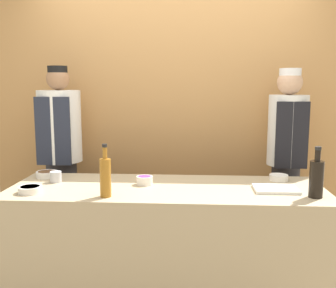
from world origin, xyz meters
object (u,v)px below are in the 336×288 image
(cutting_board, at_px, (276,189))
(sauce_bowl_yellow, at_px, (279,177))
(bottle_soy, at_px, (316,178))
(bottle_amber, at_px, (105,176))
(sauce_bowl_brown, at_px, (47,174))
(cup_steel, at_px, (56,177))
(sauce_bowl_orange, at_px, (30,189))
(chef_right, at_px, (286,162))
(chef_left, at_px, (61,159))
(sauce_bowl_purple, at_px, (145,180))

(cutting_board, bearing_deg, sauce_bowl_yellow, 74.34)
(bottle_soy, height_order, bottle_amber, bottle_amber)
(bottle_amber, bearing_deg, sauce_bowl_brown, 138.98)
(cup_steel, bearing_deg, sauce_bowl_brown, 130.07)
(sauce_bowl_orange, height_order, chef_right, chef_right)
(bottle_soy, relative_size, chef_left, 0.19)
(sauce_bowl_yellow, height_order, chef_left, chef_left)
(sauce_bowl_purple, xyz_separation_m, bottle_soy, (1.12, -0.25, 0.09))
(bottle_soy, bearing_deg, cup_steel, 171.02)
(sauce_bowl_orange, relative_size, chef_left, 0.09)
(sauce_bowl_purple, bearing_deg, bottle_soy, -12.57)
(bottle_amber, bearing_deg, chef_left, 123.24)
(bottle_amber, bearing_deg, chef_right, 34.19)
(sauce_bowl_orange, distance_m, bottle_soy, 1.85)
(sauce_bowl_orange, xyz_separation_m, chef_left, (-0.08, 0.85, 0.03))
(sauce_bowl_brown, bearing_deg, sauce_bowl_orange, -83.44)
(sauce_bowl_brown, relative_size, cutting_board, 0.56)
(bottle_amber, height_order, chef_left, chef_left)
(bottle_amber, distance_m, cup_steel, 0.58)
(sauce_bowl_purple, height_order, chef_left, chef_left)
(chef_left, bearing_deg, sauce_bowl_yellow, -12.92)
(sauce_bowl_orange, height_order, cutting_board, sauce_bowl_orange)
(bottle_amber, xyz_separation_m, chef_left, (-0.60, 0.91, -0.07))
(chef_right, bearing_deg, sauce_bowl_yellow, -109.83)
(sauce_bowl_brown, relative_size, bottle_amber, 0.47)
(sauce_bowl_yellow, xyz_separation_m, cup_steel, (-1.64, -0.15, 0.01))
(cup_steel, bearing_deg, bottle_soy, -8.98)
(sauce_bowl_purple, bearing_deg, sauce_bowl_brown, 167.30)
(sauce_bowl_purple, bearing_deg, bottle_amber, -123.21)
(chef_left, xyz_separation_m, chef_right, (1.93, 0.00, 0.00))
(sauce_bowl_brown, xyz_separation_m, sauce_bowl_purple, (0.78, -0.18, 0.01))
(sauce_bowl_brown, xyz_separation_m, chef_right, (1.91, 0.41, 0.03))
(sauce_bowl_yellow, distance_m, bottle_amber, 1.29)
(cutting_board, xyz_separation_m, bottle_soy, (0.22, -0.15, 0.12))
(cutting_board, distance_m, cup_steel, 1.56)
(sauce_bowl_yellow, relative_size, bottle_amber, 0.40)
(sauce_bowl_orange, distance_m, chef_left, 0.85)
(cup_steel, xyz_separation_m, chef_left, (-0.15, 0.56, 0.02))
(bottle_soy, height_order, chef_left, chef_left)
(sauce_bowl_purple, bearing_deg, sauce_bowl_orange, -160.27)
(sauce_bowl_brown, height_order, sauce_bowl_purple, sauce_bowl_purple)
(sauce_bowl_purple, height_order, cup_steel, cup_steel)
(cutting_board, height_order, chef_right, chef_right)
(bottle_soy, relative_size, chef_right, 0.19)
(sauce_bowl_yellow, distance_m, sauce_bowl_orange, 1.76)
(sauce_bowl_brown, xyz_separation_m, chef_left, (-0.03, 0.41, 0.03))
(bottle_amber, bearing_deg, sauce_bowl_yellow, 22.75)
(sauce_bowl_yellow, relative_size, chef_right, 0.08)
(cutting_board, height_order, chef_left, chef_left)
(sauce_bowl_purple, relative_size, chef_right, 0.07)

